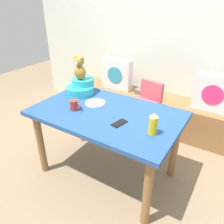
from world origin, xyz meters
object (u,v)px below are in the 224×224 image
(book_stack, at_px, (143,91))
(highchair, at_px, (145,105))
(dinner_plate_near, at_px, (95,103))
(teddy_bear, at_px, (80,69))
(cell_phone, at_px, (119,123))
(dining_table, at_px, (106,121))
(coffee_mug, at_px, (74,105))
(infant_seat_teal, at_px, (81,87))
(pillow_floral_left, at_px, (117,74))
(ketchup_bottle, at_px, (153,124))
(pillow_floral_right, at_px, (214,93))

(book_stack, bearing_deg, highchair, -62.85)
(dinner_plate_near, bearing_deg, teddy_bear, 155.19)
(book_stack, bearing_deg, cell_phone, -74.07)
(dining_table, bearing_deg, coffee_mug, -155.56)
(infant_seat_teal, distance_m, coffee_mug, 0.39)
(pillow_floral_left, xyz_separation_m, cell_phone, (0.78, -1.27, 0.06))
(pillow_floral_left, xyz_separation_m, highchair, (0.64, -0.42, -0.16))
(infant_seat_teal, distance_m, ketchup_bottle, 1.03)
(pillow_floral_right, relative_size, book_stack, 2.20)
(infant_seat_teal, relative_size, ketchup_bottle, 1.78)
(ketchup_bottle, bearing_deg, teddy_bear, 161.26)
(pillow_floral_right, xyz_separation_m, book_stack, (-0.90, 0.02, -0.19))
(infant_seat_teal, bearing_deg, dining_table, -24.60)
(teddy_bear, bearing_deg, dining_table, -24.55)
(dining_table, bearing_deg, highchair, 84.78)
(teddy_bear, bearing_deg, ketchup_bottle, -18.74)
(cell_phone, bearing_deg, coffee_mug, 11.99)
(pillow_floral_left, height_order, infant_seat_teal, same)
(highchair, bearing_deg, ketchup_bottle, -62.75)
(infant_seat_teal, relative_size, coffee_mug, 2.75)
(pillow_floral_right, height_order, ketchup_bottle, ketchup_bottle)
(pillow_floral_left, distance_m, coffee_mug, 1.31)
(infant_seat_teal, bearing_deg, ketchup_bottle, -18.77)
(cell_phone, bearing_deg, highchair, -68.65)
(pillow_floral_left, height_order, cell_phone, pillow_floral_left)
(pillow_floral_left, height_order, dining_table, pillow_floral_left)
(dinner_plate_near, bearing_deg, dining_table, -24.16)
(cell_phone, bearing_deg, pillow_floral_left, -46.69)
(infant_seat_teal, height_order, coffee_mug, infant_seat_teal)
(pillow_floral_left, height_order, book_stack, pillow_floral_left)
(dining_table, xyz_separation_m, coffee_mug, (-0.28, -0.13, 0.15))
(pillow_floral_left, height_order, pillow_floral_right, same)
(coffee_mug, bearing_deg, highchair, 68.30)
(infant_seat_teal, relative_size, dinner_plate_near, 1.65)
(coffee_mug, bearing_deg, cell_phone, 0.27)
(highchair, bearing_deg, pillow_floral_right, 31.44)
(book_stack, distance_m, ketchup_bottle, 1.49)
(pillow_floral_left, relative_size, teddy_bear, 1.76)
(ketchup_bottle, distance_m, dinner_plate_near, 0.72)
(highchair, relative_size, coffee_mug, 6.58)
(dining_table, height_order, dinner_plate_near, dinner_plate_near)
(highchair, relative_size, dinner_plate_near, 3.95)
(book_stack, distance_m, infant_seat_teal, 1.06)
(cell_phone, bearing_deg, book_stack, -62.35)
(dinner_plate_near, bearing_deg, pillow_floral_right, 48.86)
(book_stack, height_order, teddy_bear, teddy_bear)
(dinner_plate_near, bearing_deg, cell_phone, -27.34)
(teddy_bear, xyz_separation_m, ketchup_bottle, (0.97, -0.33, -0.19))
(dining_table, xyz_separation_m, infant_seat_teal, (-0.47, 0.21, 0.18))
(infant_seat_teal, bearing_deg, highchair, 44.14)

